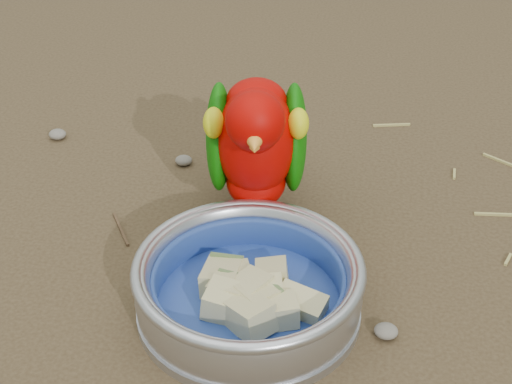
# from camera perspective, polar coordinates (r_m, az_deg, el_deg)

# --- Properties ---
(ground) EXTENTS (60.00, 60.00, 0.00)m
(ground) POSITION_cam_1_polar(r_m,az_deg,el_deg) (0.80, -8.20, -8.20)
(ground) COLOR #473723
(food_bowl) EXTENTS (0.22, 0.22, 0.02)m
(food_bowl) POSITION_cam_1_polar(r_m,az_deg,el_deg) (0.78, -0.53, -8.29)
(food_bowl) COLOR #B2B2BA
(food_bowl) RESTS_ON ground
(bowl_wall) EXTENTS (0.22, 0.22, 0.04)m
(bowl_wall) POSITION_cam_1_polar(r_m,az_deg,el_deg) (0.76, -0.55, -6.61)
(bowl_wall) COLOR #B2B2BA
(bowl_wall) RESTS_ON food_bowl
(fruit_wedges) EXTENTS (0.13, 0.13, 0.03)m
(fruit_wedges) POSITION_cam_1_polar(r_m,az_deg,el_deg) (0.76, -0.54, -7.01)
(fruit_wedges) COLOR #C7BB80
(fruit_wedges) RESTS_ON food_bowl
(lory_parrot) EXTENTS (0.14, 0.24, 0.19)m
(lory_parrot) POSITION_cam_1_polar(r_m,az_deg,el_deg) (0.84, 0.01, 2.79)
(lory_parrot) COLOR #A90300
(lory_parrot) RESTS_ON ground
(ground_debris) EXTENTS (0.90, 0.80, 0.01)m
(ground_debris) POSITION_cam_1_polar(r_m,az_deg,el_deg) (0.85, -5.19, -4.34)
(ground_debris) COLOR tan
(ground_debris) RESTS_ON ground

